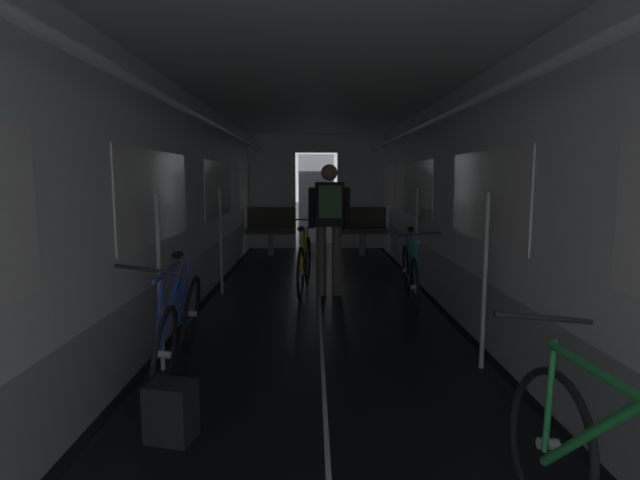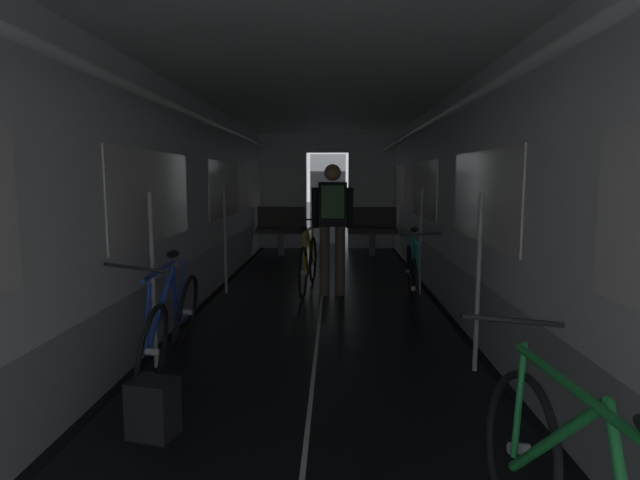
% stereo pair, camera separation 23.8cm
% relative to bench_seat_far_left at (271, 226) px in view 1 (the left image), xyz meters
% --- Properties ---
extents(train_car_shell, '(3.14, 12.34, 2.57)m').
position_rel_bench_seat_far_left_xyz_m(train_car_shell, '(0.90, -4.47, 1.13)').
color(train_car_shell, black).
rests_on(train_car_shell, ground).
extents(bench_seat_far_left, '(0.98, 0.51, 0.95)m').
position_rel_bench_seat_far_left_xyz_m(bench_seat_far_left, '(0.00, 0.00, 0.00)').
color(bench_seat_far_left, gray).
rests_on(bench_seat_far_left, ground).
extents(bench_seat_far_right, '(0.98, 0.51, 0.95)m').
position_rel_bench_seat_far_left_xyz_m(bench_seat_far_right, '(1.80, 0.00, 0.00)').
color(bench_seat_far_right, gray).
rests_on(bench_seat_far_right, ground).
extents(bicycle_blue, '(0.44, 1.69, 0.96)m').
position_rel_bench_seat_far_left_xyz_m(bicycle_blue, '(-0.22, -6.03, -0.19)').
color(bicycle_blue, black).
rests_on(bicycle_blue, ground).
extents(bicycle_teal, '(0.44, 1.69, 0.95)m').
position_rel_bench_seat_far_left_xyz_m(bicycle_teal, '(1.98, -4.01, -0.18)').
color(bicycle_teal, black).
rests_on(bicycle_teal, ground).
extents(person_cyclist_aisle, '(0.53, 0.37, 1.69)m').
position_rel_bench_seat_far_left_xyz_m(person_cyclist_aisle, '(1.03, -3.46, 0.45)').
color(person_cyclist_aisle, brown).
rests_on(person_cyclist_aisle, ground).
extents(bicycle_yellow_in_aisle, '(0.44, 1.69, 0.93)m').
position_rel_bench_seat_far_left_xyz_m(bicycle_yellow_in_aisle, '(0.71, -3.19, -0.18)').
color(bicycle_yellow_in_aisle, black).
rests_on(bicycle_yellow_in_aisle, ground).
extents(backpack_on_floor, '(0.30, 0.26, 0.34)m').
position_rel_bench_seat_far_left_xyz_m(backpack_on_floor, '(0.00, -7.04, -0.40)').
color(backpack_on_floor, black).
rests_on(backpack_on_floor, ground).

